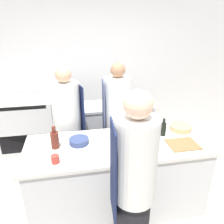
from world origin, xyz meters
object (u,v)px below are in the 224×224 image
Objects in this scene: chef_at_prep_near at (134,189)px; bottle_vinegar at (163,129)px; cup at (55,159)px; bottle_olive_oil at (123,123)px; bowl_prep_small at (79,141)px; stockpot at (119,98)px; chef_at_stove at (68,127)px; bowl_ceramic_blue at (136,145)px; bottle_wine at (55,139)px; bowl_mixing_large at (180,127)px; oven_range at (27,124)px; chef_at_pass_far at (117,122)px; bowl_wooden_salad at (147,137)px.

chef_at_prep_near is 8.00× the size of bottle_vinegar.
bottle_vinegar is 2.68× the size of cup.
bottle_olive_oil is 0.98m from cup.
cup is (-0.25, -0.33, 0.01)m from bowl_prep_small.
bottle_vinegar reaches higher than stockpot.
chef_at_stove reaches higher than stockpot.
bottle_vinegar is at bearing 27.86° from bowl_ceramic_blue.
chef_at_prep_near is 6.80× the size of bottle_wine.
bottle_wine reaches higher than bowl_mixing_large.
chef_at_stove is (-0.54, 1.43, -0.06)m from chef_at_prep_near.
bottle_wine is (-0.67, 0.78, 0.12)m from chef_at_prep_near.
bowl_prep_small is at bearing 30.87° from chef_at_prep_near.
bowl_ceramic_blue reaches higher than oven_range.
chef_at_pass_far is at bearing 88.59° from bottle_olive_oil.
bottle_wine is at bearing -177.80° from bottle_vinegar.
bottle_vinegar is 1.30× the size of bowl_ceramic_blue.
stockpot is at bearing 103.09° from bottle_vinegar.
chef_at_stove reaches higher than bottle_olive_oil.
bowl_mixing_large is at bearing 15.57° from cup.
bowl_mixing_large is 3.39× the size of cup.
bowl_wooden_salad is 0.98× the size of stockpot.
chef_at_prep_near is 1.43m from chef_at_pass_far.
bowl_mixing_large reaches higher than oven_range.
bottle_wine is 0.29m from cup.
bowl_mixing_large is 1.06× the size of bowl_wooden_salad.
bottle_wine is at bearing -69.18° from oven_range.
bowl_prep_small reaches higher than bowl_wooden_salad.
cup is at bearing 142.70° from chef_at_pass_far.
bowl_ceramic_blue is at bearing 7.97° from cup.
chef_at_stove reaches higher than bottle_vinegar.
bottle_wine reaches higher than stockpot.
chef_at_stove is 1.52m from bowl_mixing_large.
bottle_wine reaches higher than bowl_wooden_salad.
chef_at_pass_far is at bearing 46.42° from bowl_prep_small.
chef_at_stove is 20.30× the size of cup.
stockpot is at bearing 111.86° from chef_at_stove.
bowl_mixing_large is (0.73, -0.50, 0.09)m from chef_at_pass_far.
chef_at_stove is 1.31m from bottle_vinegar.
chef_at_stove reaches higher than cup.
chef_at_pass_far is 10.09× the size of bowl_ceramic_blue.
bowl_ceramic_blue is (0.04, -0.81, 0.08)m from chef_at_pass_far.
stockpot reaches higher than bowl_ceramic_blue.
cup reaches higher than bowl_wooden_salad.
bowl_wooden_salad is (0.19, 0.16, -0.00)m from bowl_ceramic_blue.
bottle_vinegar is 1.28m from bottle_wine.
bottle_olive_oil reaches higher than oven_range.
bowl_wooden_salad is at bearing 40.35° from bowl_ceramic_blue.
chef_at_pass_far is 6.45× the size of bowl_wooden_salad.
oven_range is 2.10m from cup.
oven_range is at bearing 118.80° from bowl_prep_small.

